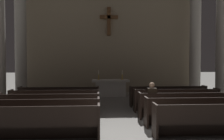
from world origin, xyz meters
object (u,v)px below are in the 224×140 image
at_px(pew_right_row_2, 200,111).
at_px(column_right_third, 195,37).
at_px(pew_left_row_1, 31,123).
at_px(pew_left_row_5, 59,97).
at_px(pew_left_row_4, 55,101).
at_px(altar, 110,88).
at_px(pew_left_row_3, 49,107).
at_px(candlestick_right, 122,77).
at_px(pew_right_row_1, 219,120).
at_px(candlestick_left, 99,77).
at_px(pew_right_row_3, 187,105).
at_px(pew_right_row_4, 176,100).
at_px(pew_right_row_5, 168,96).
at_px(column_right_second, 223,30).
at_px(column_left_third, 21,36).
at_px(lone_worshipper, 151,99).
at_px(pew_left_row_2, 42,114).

relative_size(pew_right_row_2, column_right_third, 0.48).
bearing_deg(pew_left_row_1, pew_left_row_5, 90.00).
distance_m(pew_left_row_4, altar, 5.03).
xyz_separation_m(pew_left_row_3, candlestick_right, (3.19, 5.50, 0.70)).
height_order(pew_right_row_1, candlestick_left, candlestick_left).
height_order(pew_right_row_1, pew_right_row_2, same).
xyz_separation_m(pew_right_row_3, column_right_third, (2.85, 5.99, 3.13)).
height_order(pew_right_row_2, pew_right_row_3, same).
bearing_deg(altar, candlestick_right, 0.00).
distance_m(pew_left_row_3, pew_right_row_4, 5.11).
bearing_deg(candlestick_left, pew_left_row_4, -112.30).
xyz_separation_m(pew_right_row_4, pew_right_row_5, (0.00, 1.13, 0.00)).
bearing_deg(altar, pew_left_row_5, -127.61).
height_order(pew_left_row_4, column_right_third, column_right_third).
relative_size(column_right_second, column_left_third, 1.00).
distance_m(column_left_third, column_right_third, 10.69).
bearing_deg(pew_right_row_2, pew_left_row_5, 145.70).
height_order(column_right_third, lone_worshipper, column_right_third).
height_order(pew_left_row_5, pew_right_row_5, same).
xyz_separation_m(pew_left_row_2, pew_left_row_5, (0.00, 3.40, 0.00)).
bearing_deg(column_right_third, pew_right_row_3, -115.49).
distance_m(pew_left_row_4, pew_left_row_5, 1.13).
distance_m(pew_left_row_2, pew_left_row_3, 1.13).
height_order(pew_right_row_1, column_right_second, column_right_second).
bearing_deg(pew_left_row_2, pew_right_row_4, 24.46).
bearing_deg(pew_left_row_4, candlestick_left, 67.70).
distance_m(pew_right_row_3, altar, 6.04).
height_order(pew_left_row_2, column_left_third, column_left_third).
xyz_separation_m(pew_left_row_4, altar, (2.49, 4.36, 0.06)).
distance_m(pew_left_row_1, column_right_second, 9.79).
xyz_separation_m(pew_left_row_1, column_left_third, (-2.85, 8.25, 3.13)).
bearing_deg(altar, column_left_third, 174.76).
height_order(column_right_third, altar, column_right_third).
distance_m(pew_right_row_4, column_right_second, 4.51).
relative_size(pew_right_row_1, column_right_second, 0.48).
height_order(column_left_third, lone_worshipper, column_left_third).
bearing_deg(pew_left_row_1, pew_right_row_1, 0.00).
bearing_deg(column_right_second, pew_right_row_3, -136.57).
height_order(pew_left_row_2, pew_right_row_1, same).
bearing_deg(column_right_third, pew_left_row_4, -148.22).
height_order(pew_left_row_1, column_right_third, column_right_third).
bearing_deg(pew_right_row_3, pew_right_row_2, -90.00).
distance_m(pew_right_row_3, column_right_third, 7.33).
relative_size(pew_left_row_2, altar, 1.61).
bearing_deg(column_left_third, candlestick_right, -4.63).
height_order(pew_left_row_3, column_right_third, column_right_third).
xyz_separation_m(pew_left_row_3, lone_worshipper, (3.68, 0.04, 0.22)).
relative_size(pew_left_row_3, column_right_third, 0.48).
bearing_deg(pew_left_row_5, pew_right_row_2, -34.30).
height_order(pew_right_row_1, pew_right_row_4, same).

